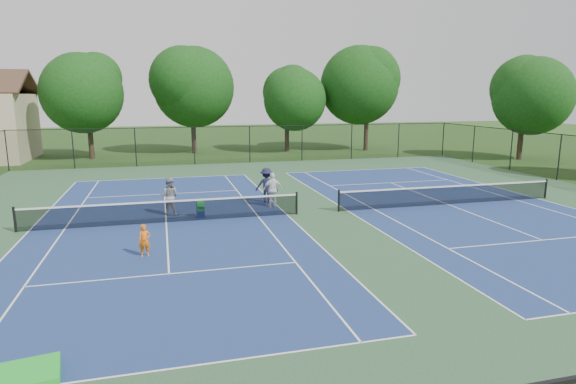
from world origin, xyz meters
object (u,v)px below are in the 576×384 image
object	(u,v)px
tree_back_b	(192,83)
tree_back_d	(368,81)
bystander_a	(273,190)
child_player	(145,241)
bystander_b	(267,185)
tree_side_e	(525,91)
tree_back_a	(87,89)
instructor	(170,196)
ball_crate	(201,214)
tree_back_c	(287,95)
ball_hopper	(200,206)

from	to	relation	value
tree_back_b	tree_back_d	size ratio (longest dim) A/B	0.97
tree_back_b	bystander_a	xyz separation A→B (m)	(2.23, -24.16, -5.73)
tree_back_b	child_player	xyz separation A→B (m)	(-3.76, -30.43, -6.03)
bystander_b	tree_side_e	bearing A→B (deg)	-138.70
tree_side_e	bystander_a	world-z (taller)	tree_side_e
child_player	tree_side_e	bearing A→B (deg)	28.10
tree_back_a	tree_side_e	size ratio (longest dim) A/B	1.03
bystander_a	tree_back_b	bearing A→B (deg)	-85.60
instructor	ball_crate	xyz separation A→B (m)	(1.33, -0.87, -0.72)
bystander_b	tree_back_d	bearing A→B (deg)	-107.95
instructor	tree_back_b	bearing A→B (deg)	-77.33
tree_back_b	child_player	bearing A→B (deg)	-97.04
tree_side_e	child_player	size ratio (longest dim) A/B	7.79
tree_back_d	bystander_a	size ratio (longest dim) A/B	5.99
tree_side_e	bystander_b	distance (m)	27.68
tree_back_b	tree_back_c	size ratio (longest dim) A/B	1.19
tree_back_d	ball_crate	size ratio (longest dim) A/B	28.53
instructor	bystander_b	xyz separation A→B (m)	(4.93, 1.44, 0.03)
tree_back_b	instructor	bearing A→B (deg)	-96.46
tree_back_d	tree_back_b	bearing A→B (deg)	173.29
tree_back_d	ball_crate	bearing A→B (deg)	-128.18
child_player	bystander_a	bearing A→B (deg)	43.48
tree_back_c	ball_hopper	bearing A→B (deg)	-113.14
tree_back_a	tree_back_b	distance (m)	9.24
bystander_a	tree_back_c	bearing A→B (deg)	-107.17
instructor	ball_hopper	world-z (taller)	instructor
bystander_a	ball_crate	bearing A→B (deg)	18.60
tree_back_d	child_player	distance (m)	35.76
tree_back_c	ball_hopper	distance (m)	27.06
bystander_b	tree_back_c	bearing A→B (deg)	-90.07
bystander_b	ball_hopper	distance (m)	4.29
bystander_a	ball_hopper	world-z (taller)	bystander_a
tree_back_c	tree_back_d	xyz separation A→B (m)	(8.00, -1.00, 1.34)
tree_back_b	child_player	size ratio (longest dim) A/B	8.80
tree_back_a	ball_hopper	xyz separation A→B (m)	(7.54, -23.47, -5.50)
instructor	bystander_a	distance (m)	5.04
child_player	ball_crate	distance (m)	5.49
tree_side_e	instructor	bearing A→B (deg)	-157.08
tree_back_c	ball_crate	xyz separation A→B (m)	(-10.46, -24.47, -5.32)
tree_back_d	bystander_b	size ratio (longest dim) A/B	5.70
tree_side_e	bystander_b	bearing A→B (deg)	-155.84
tree_back_a	ball_crate	world-z (taller)	tree_back_a
child_player	instructor	bearing A→B (deg)	77.73
tree_back_b	tree_back_c	xyz separation A→B (m)	(9.00, -1.00, -1.11)
instructor	bystander_b	distance (m)	5.13
tree_back_b	child_player	distance (m)	31.25
tree_back_a	ball_hopper	distance (m)	25.26
tree_back_c	ball_crate	bearing A→B (deg)	-113.14
bystander_a	ball_crate	world-z (taller)	bystander_a
tree_back_a	instructor	xyz separation A→B (m)	(6.21, -22.60, -5.16)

